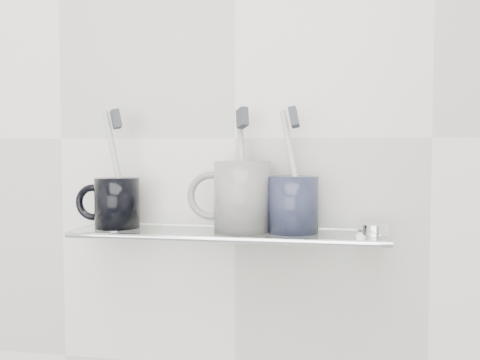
% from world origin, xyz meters
% --- Properties ---
extents(wall_back, '(2.50, 0.00, 2.50)m').
position_xyz_m(wall_back, '(0.00, 1.10, 1.25)').
color(wall_back, silver).
rests_on(wall_back, ground).
extents(shelf_glass, '(0.50, 0.12, 0.01)m').
position_xyz_m(shelf_glass, '(0.00, 1.04, 1.10)').
color(shelf_glass, silver).
rests_on(shelf_glass, wall_back).
extents(shelf_rail, '(0.50, 0.01, 0.01)m').
position_xyz_m(shelf_rail, '(0.00, 0.98, 1.10)').
color(shelf_rail, silver).
rests_on(shelf_rail, shelf_glass).
extents(bracket_left, '(0.02, 0.03, 0.02)m').
position_xyz_m(bracket_left, '(-0.21, 1.09, 1.09)').
color(bracket_left, silver).
rests_on(bracket_left, wall_back).
extents(bracket_right, '(0.02, 0.03, 0.02)m').
position_xyz_m(bracket_right, '(0.21, 1.09, 1.09)').
color(bracket_right, silver).
rests_on(bracket_right, wall_back).
extents(mug_left, '(0.10, 0.10, 0.08)m').
position_xyz_m(mug_left, '(-0.19, 1.04, 1.14)').
color(mug_left, black).
rests_on(mug_left, shelf_glass).
extents(mug_left_handle, '(0.06, 0.01, 0.06)m').
position_xyz_m(mug_left_handle, '(-0.23, 1.04, 1.14)').
color(mug_left_handle, black).
rests_on(mug_left_handle, mug_left).
extents(toothbrush_left, '(0.06, 0.02, 0.19)m').
position_xyz_m(toothbrush_left, '(-0.19, 1.04, 1.20)').
color(toothbrush_left, '#BBBDBF').
rests_on(toothbrush_left, mug_left).
extents(bristles_left, '(0.03, 0.03, 0.03)m').
position_xyz_m(bristles_left, '(-0.19, 1.04, 1.28)').
color(bristles_left, '#363A41').
rests_on(bristles_left, toothbrush_left).
extents(mug_center, '(0.10, 0.10, 0.11)m').
position_xyz_m(mug_center, '(0.02, 1.04, 1.16)').
color(mug_center, silver).
rests_on(mug_center, shelf_glass).
extents(mug_center_handle, '(0.08, 0.01, 0.08)m').
position_xyz_m(mug_center_handle, '(-0.03, 1.04, 1.16)').
color(mug_center_handle, silver).
rests_on(mug_center_handle, mug_center).
extents(toothbrush_center, '(0.03, 0.06, 0.19)m').
position_xyz_m(toothbrush_center, '(0.02, 1.04, 1.20)').
color(toothbrush_center, '#A4A5AC').
rests_on(toothbrush_center, mug_center).
extents(bristles_center, '(0.03, 0.03, 0.04)m').
position_xyz_m(bristles_center, '(0.02, 1.04, 1.28)').
color(bristles_center, '#363A41').
rests_on(bristles_center, toothbrush_center).
extents(mug_right, '(0.09, 0.09, 0.09)m').
position_xyz_m(mug_right, '(0.10, 1.04, 1.14)').
color(mug_right, black).
rests_on(mug_right, shelf_glass).
extents(mug_right_handle, '(0.07, 0.01, 0.07)m').
position_xyz_m(mug_right_handle, '(0.06, 1.04, 1.14)').
color(mug_right_handle, black).
rests_on(mug_right_handle, mug_right).
extents(toothbrush_right, '(0.05, 0.05, 0.19)m').
position_xyz_m(toothbrush_right, '(0.10, 1.04, 1.20)').
color(toothbrush_right, beige).
rests_on(toothbrush_right, mug_right).
extents(bristles_right, '(0.02, 0.03, 0.04)m').
position_xyz_m(bristles_right, '(0.10, 1.04, 1.28)').
color(bristles_right, '#363A41').
rests_on(bristles_right, toothbrush_right).
extents(chrome_cap, '(0.04, 0.04, 0.02)m').
position_xyz_m(chrome_cap, '(0.23, 1.04, 1.11)').
color(chrome_cap, silver).
rests_on(chrome_cap, shelf_glass).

